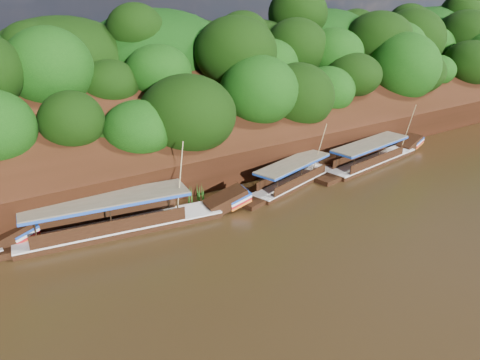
% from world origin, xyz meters
% --- Properties ---
extents(ground, '(160.00, 160.00, 0.00)m').
position_xyz_m(ground, '(0.00, 0.00, 0.00)').
color(ground, black).
rests_on(ground, ground).
extents(riverbank, '(120.00, 30.06, 19.40)m').
position_xyz_m(riverbank, '(-0.01, 22.73, 1.89)').
color(riverbank, black).
rests_on(riverbank, ground).
extents(boat_0, '(14.61, 3.92, 5.85)m').
position_xyz_m(boat_0, '(13.06, 7.09, 0.53)').
color(boat_0, black).
rests_on(boat_0, ground).
extents(boat_1, '(12.61, 4.96, 5.43)m').
position_xyz_m(boat_1, '(3.30, 7.45, 0.49)').
color(boat_1, black).
rests_on(boat_1, ground).
extents(boat_2, '(17.22, 4.70, 6.33)m').
position_xyz_m(boat_2, '(-12.51, 7.30, 0.61)').
color(boat_2, black).
rests_on(boat_2, ground).
extents(reeds, '(49.15, 2.66, 1.97)m').
position_xyz_m(reeds, '(-2.57, 9.56, 0.85)').
color(reeds, '#206018').
rests_on(reeds, ground).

